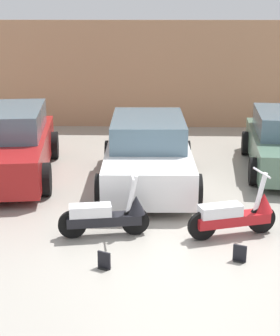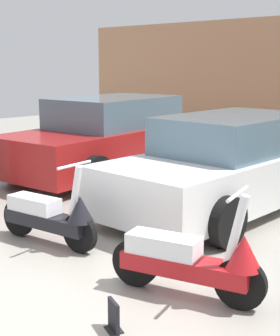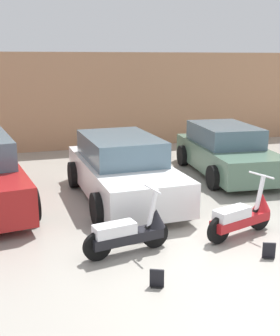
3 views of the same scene
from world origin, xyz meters
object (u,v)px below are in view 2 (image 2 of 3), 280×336
scooter_front_left (51,215)px  car_rear_left (108,137)px  car_rear_center (227,166)px  placard_near_right_scooter (114,318)px  scooter_front_right (192,259)px

scooter_front_left → car_rear_left: car_rear_left is taller
car_rear_center → placard_near_right_scooter: 3.87m
car_rear_center → scooter_front_left: bearing=-14.1°
car_rear_center → placard_near_right_scooter: bearing=20.2°
scooter_front_right → car_rear_left: car_rear_left is taller
scooter_front_right → car_rear_center: size_ratio=0.36×
car_rear_left → car_rear_center: bearing=73.9°
scooter_front_right → car_rear_left: bearing=129.0°
scooter_front_right → car_rear_left: (-4.66, 3.11, 0.33)m
car_rear_left → car_rear_center: size_ratio=1.10×
scooter_front_left → car_rear_center: size_ratio=0.36×
scooter_front_left → car_rear_center: bearing=67.8°
scooter_front_left → car_rear_left: 4.10m
car_rear_left → scooter_front_left: bearing=31.2°
car_rear_left → placard_near_right_scooter: car_rear_left is taller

